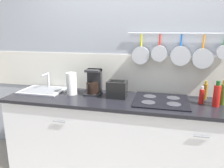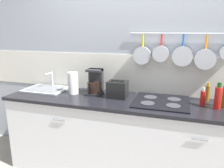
% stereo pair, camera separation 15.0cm
% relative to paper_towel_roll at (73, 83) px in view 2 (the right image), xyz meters
% --- Properties ---
extents(wall_back, '(7.20, 0.15, 2.60)m').
position_rel_paper_towel_roll_xyz_m(wall_back, '(0.70, 0.30, 0.25)').
color(wall_back, '#999EA8').
rests_on(wall_back, ground_plane).
extents(cabinet_base, '(2.75, 0.62, 0.86)m').
position_rel_paper_towel_roll_xyz_m(cabinet_base, '(0.70, -0.06, -0.59)').
color(cabinet_base, silver).
rests_on(cabinet_base, ground_plane).
extents(countertop, '(2.79, 0.64, 0.03)m').
position_rel_paper_towel_roll_xyz_m(countertop, '(0.70, -0.06, -0.14)').
color(countertop, black).
rests_on(countertop, cabinet_base).
extents(sink_basin, '(0.51, 0.39, 0.20)m').
position_rel_paper_towel_roll_xyz_m(sink_basin, '(-0.41, 0.05, -0.11)').
color(sink_basin, '#B7BABF').
rests_on(sink_basin, countertop).
extents(paper_towel_roll, '(0.12, 0.12, 0.25)m').
position_rel_paper_towel_roll_xyz_m(paper_towel_roll, '(0.00, 0.00, 0.00)').
color(paper_towel_roll, white).
rests_on(paper_towel_roll, countertop).
extents(coffee_maker, '(0.18, 0.20, 0.29)m').
position_rel_paper_towel_roll_xyz_m(coffee_maker, '(0.24, 0.07, -0.01)').
color(coffee_maker, '#262628').
rests_on(coffee_maker, countertop).
extents(toaster, '(0.23, 0.17, 0.19)m').
position_rel_paper_towel_roll_xyz_m(toaster, '(0.54, 0.00, -0.03)').
color(toaster, black).
rests_on(toaster, countertop).
extents(cooktop, '(0.56, 0.53, 0.01)m').
position_rel_paper_towel_roll_xyz_m(cooktop, '(1.02, -0.02, -0.12)').
color(cooktop, black).
rests_on(cooktop, countertop).
extents(bottle_dish_soap, '(0.05, 0.05, 0.18)m').
position_rel_paper_towel_roll_xyz_m(bottle_dish_soap, '(1.41, 0.00, -0.05)').
color(bottle_dish_soap, red).
rests_on(bottle_dish_soap, countertop).
extents(bottle_sesame_oil, '(0.05, 0.05, 0.20)m').
position_rel_paper_towel_roll_xyz_m(bottle_sesame_oil, '(1.47, 0.17, -0.04)').
color(bottle_sesame_oil, '#8C5919').
rests_on(bottle_sesame_oil, countertop).
extents(bottle_olive_oil, '(0.07, 0.07, 0.26)m').
position_rel_paper_towel_roll_xyz_m(bottle_olive_oil, '(1.54, -0.06, -0.01)').
color(bottle_olive_oil, red).
rests_on(bottle_olive_oil, countertop).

